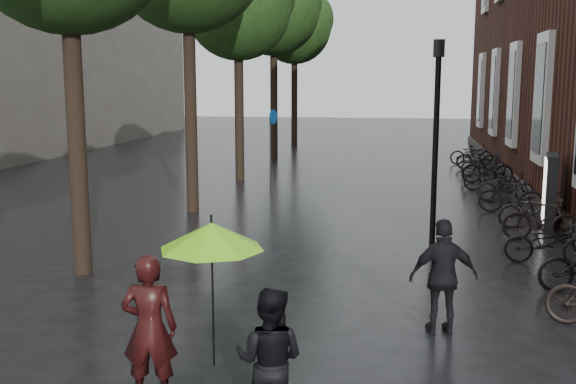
% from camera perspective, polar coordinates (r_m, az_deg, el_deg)
% --- Properties ---
extents(person_burgundy, '(0.67, 0.50, 1.67)m').
position_cam_1_polar(person_burgundy, '(7.61, -11.65, -11.26)').
color(person_burgundy, black).
rests_on(person_burgundy, ground).
extents(person_black, '(0.79, 0.65, 1.50)m').
position_cam_1_polar(person_black, '(6.88, -1.56, -14.09)').
color(person_black, black).
rests_on(person_black, ground).
extents(lime_umbrella, '(1.09, 1.09, 1.61)m').
position_cam_1_polar(lime_umbrella, '(6.90, -6.49, -3.72)').
color(lime_umbrella, black).
rests_on(lime_umbrella, ground).
extents(pedestrian_walking, '(1.02, 0.59, 1.63)m').
position_cam_1_polar(pedestrian_walking, '(9.63, 13.03, -7.01)').
color(pedestrian_walking, black).
rests_on(pedestrian_walking, ground).
extents(parked_bicycles, '(2.17, 19.78, 1.04)m').
position_cam_1_polar(parked_bicycles, '(19.86, 18.12, 0.19)').
color(parked_bicycles, black).
rests_on(parked_bicycles, ground).
extents(ad_lightbox, '(0.27, 1.18, 1.78)m').
position_cam_1_polar(ad_lightbox, '(17.14, 21.28, 0.05)').
color(ad_lightbox, black).
rests_on(ad_lightbox, ground).
extents(lamp_post, '(0.22, 0.22, 4.32)m').
position_cam_1_polar(lamp_post, '(14.45, 12.44, 5.75)').
color(lamp_post, black).
rests_on(lamp_post, ground).
extents(cycle_sign, '(0.13, 0.47, 2.56)m').
position_cam_1_polar(cycle_sign, '(22.03, -1.39, 4.73)').
color(cycle_sign, '#262628').
rests_on(cycle_sign, ground).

